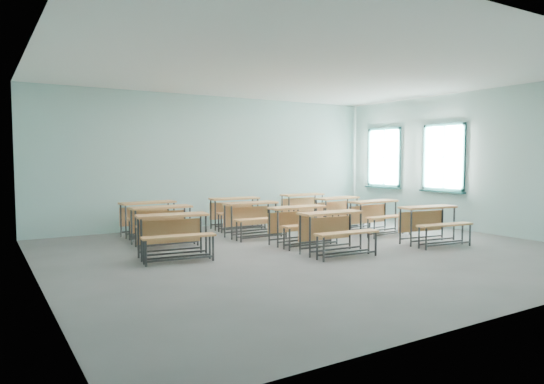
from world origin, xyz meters
The scene contains 12 objects.
room centered at (0.08, 0.03, 1.60)m, with size 9.04×8.04×3.24m.
desk_unit_r0c1 centered at (0.14, -0.45, 0.49)m, with size 1.22×0.85×0.74m.
desk_unit_r0c2 centered at (2.37, -0.66, 0.49)m, with size 1.26×0.92×0.74m.
desk_unit_r1c0 centered at (-2.38, 0.67, 0.49)m, with size 1.27×0.93×0.74m.
desk_unit_r1c1 centered at (0.17, 0.64, 0.49)m, with size 1.19×0.80×0.74m.
desk_unit_r1c2 centered at (2.34, 0.82, 0.49)m, with size 1.20×0.83×0.74m.
desk_unit_r2c0 centered at (-2.09, 2.06, 0.49)m, with size 1.20×0.82×0.74m.
desk_unit_r2c1 centered at (-0.17, 1.90, 0.49)m, with size 1.19×0.80×0.74m.
desk_unit_r2c2 centered at (2.25, 1.96, 0.49)m, with size 1.27×0.93×0.74m.
desk_unit_r3c0 centered at (-2.01, 3.17, 0.49)m, with size 1.23×0.87×0.74m.
desk_unit_r3c1 centered at (0.06, 3.14, 0.49)m, with size 1.24×0.89×0.74m.
desk_unit_r3c2 centered at (2.16, 3.29, 0.49)m, with size 1.19×0.81×0.74m.
Camera 1 is at (-5.16, -7.01, 1.67)m, focal length 32.00 mm.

